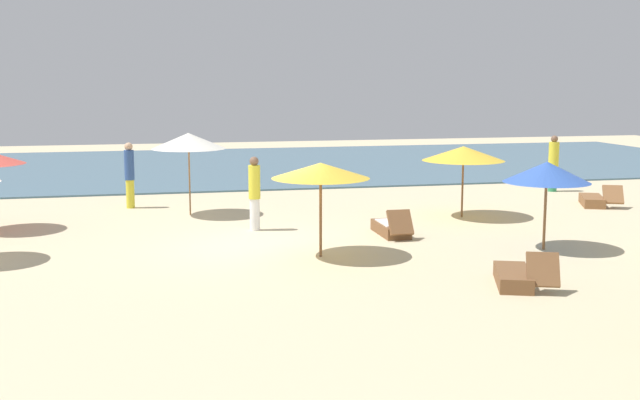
{
  "coord_description": "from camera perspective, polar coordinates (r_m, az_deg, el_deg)",
  "views": [
    {
      "loc": [
        -2.57,
        -17.34,
        3.8
      ],
      "look_at": [
        1.29,
        -0.31,
        1.1
      ],
      "focal_mm": 44.28,
      "sensor_mm": 36.0,
      "label": 1
    }
  ],
  "objects": [
    {
      "name": "lounger_4",
      "position": [
        15.08,
        13.98,
        -5.4
      ],
      "size": [
        1.13,
        1.76,
        0.72
      ],
      "color": "brown",
      "rests_on": "ground_plane"
    },
    {
      "name": "umbrella_4",
      "position": [
        18.14,
        16.07,
        1.95
      ],
      "size": [
        1.92,
        1.92,
        1.98
      ],
      "color": "brown",
      "rests_on": "ground_plane"
    },
    {
      "name": "lounger_1",
      "position": [
        19.37,
        5.2,
        -2.03
      ],
      "size": [
        0.61,
        1.67,
        0.71
      ],
      "color": "brown",
      "rests_on": "ground_plane"
    },
    {
      "name": "person_1",
      "position": [
        23.88,
        -13.6,
        1.85
      ],
      "size": [
        0.31,
        0.31,
        1.94
      ],
      "color": "yellow",
      "rests_on": "ground_plane"
    },
    {
      "name": "lounger_2",
      "position": [
        25.14,
        19.2,
        -0.01
      ],
      "size": [
        1.23,
        1.79,
        0.67
      ],
      "color": "brown",
      "rests_on": "ground_plane"
    },
    {
      "name": "umbrella_1",
      "position": [
        21.95,
        10.32,
        3.33
      ],
      "size": [
        2.25,
        2.25,
        1.96
      ],
      "color": "brown",
      "rests_on": "ground_plane"
    },
    {
      "name": "person_3",
      "position": [
        19.84,
        -4.76,
        0.55
      ],
      "size": [
        0.36,
        0.36,
        1.87
      ],
      "color": "white",
      "rests_on": "ground_plane"
    },
    {
      "name": "person_2",
      "position": [
        27.81,
        16.51,
        2.58
      ],
      "size": [
        0.48,
        0.48,
        1.9
      ],
      "color": "#338C59",
      "rests_on": "ground_plane"
    },
    {
      "name": "ground_plane",
      "position": [
        17.93,
        -4.24,
        -3.47
      ],
      "size": [
        60.0,
        60.0,
        0.0
      ],
      "primitive_type": "plane",
      "color": "beige"
    },
    {
      "name": "ocean_water",
      "position": [
        34.64,
        -8.43,
        2.44
      ],
      "size": [
        48.0,
        16.0,
        0.06
      ],
      "primitive_type": "cube",
      "color": "#476B7F",
      "rests_on": "ground_plane"
    },
    {
      "name": "umbrella_0",
      "position": [
        16.7,
        0.05,
        2.13
      ],
      "size": [
        2.1,
        2.1,
        2.03
      ],
      "color": "brown",
      "rests_on": "ground_plane"
    },
    {
      "name": "umbrella_5",
      "position": [
        22.17,
        -9.48,
        4.23
      ],
      "size": [
        2.05,
        2.05,
        2.31
      ],
      "color": "olive",
      "rests_on": "ground_plane"
    }
  ]
}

